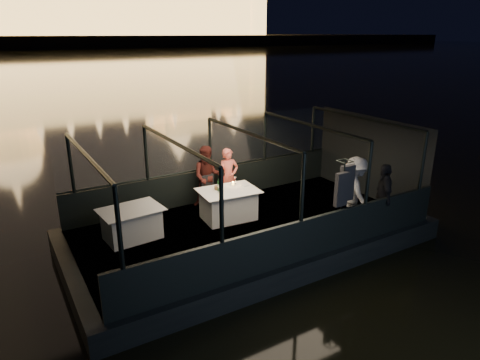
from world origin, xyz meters
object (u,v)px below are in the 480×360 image
passenger_stripe (355,191)px  person_woman_coral (229,178)px  passenger_dark (383,194)px  wine_bottle (219,185)px  chair_port_left (211,193)px  chair_port_right (232,189)px  dining_table_central (228,204)px  dining_table_aft (132,223)px  person_man_maroon (208,180)px  coat_stand (341,204)px

passenger_stripe → person_woman_coral: bearing=54.0°
passenger_dark → wine_bottle: bearing=-92.5°
chair_port_left → chair_port_right: 0.64m
dining_table_central → wine_bottle: 0.58m
dining_table_aft → wine_bottle: size_ratio=4.17×
dining_table_central → chair_port_right: 0.97m
passenger_dark → wine_bottle: (-3.16, 2.36, 0.06)m
person_man_maroon → dining_table_aft: bearing=-135.6°
dining_table_central → passenger_dark: bearing=-38.2°
dining_table_central → person_man_maroon: person_man_maroon is taller
dining_table_central → wine_bottle: bearing=166.8°
passenger_dark → passenger_stripe: bearing=-103.9°
dining_table_central → coat_stand: (1.55, -2.34, 0.51)m
chair_port_left → person_woman_coral: person_woman_coral is taller
chair_port_left → passenger_stripe: bearing=-59.5°
coat_stand → person_woman_coral: bearing=107.9°
person_man_maroon → dining_table_central: bearing=-62.2°
passenger_stripe → passenger_dark: bearing=-120.4°
person_woman_coral → dining_table_aft: bearing=-160.3°
dining_table_aft → wine_bottle: (2.19, -0.10, 0.53)m
person_woman_coral → passenger_dark: size_ratio=0.97×
coat_stand → person_woman_coral: size_ratio=1.24×
coat_stand → person_woman_coral: (-1.04, 3.23, -0.15)m
dining_table_aft → coat_stand: coat_stand is taller
chair_port_right → wine_bottle: (-0.79, -0.74, 0.47)m
chair_port_right → passenger_dark: size_ratio=0.55×
person_man_maroon → passenger_stripe: 3.81m
person_man_maroon → wine_bottle: 0.99m
person_man_maroon → person_woman_coral: bearing=12.8°
wine_bottle → passenger_stripe: bearing=-34.5°
chair_port_right → wine_bottle: wine_bottle is taller
person_man_maroon → passenger_stripe: passenger_stripe is taller
dining_table_aft → person_woman_coral: person_woman_coral is taller
wine_bottle → dining_table_central: bearing=-13.2°
passenger_stripe → coat_stand: bearing=137.0°
passenger_stripe → chair_port_right: bearing=54.4°
dining_table_central → person_woman_coral: (0.51, 0.89, 0.36)m
dining_table_central → wine_bottle: wine_bottle is taller
coat_stand → wine_bottle: (-1.78, 2.40, 0.02)m
chair_port_left → person_man_maroon: person_man_maroon is taller
chair_port_left → person_man_maroon: 0.36m
chair_port_right → person_man_maroon: size_ratio=0.53×
chair_port_left → wine_bottle: (-0.15, -0.76, 0.47)m
dining_table_central → person_man_maroon: bearing=93.2°
dining_table_aft → chair_port_left: bearing=15.6°
coat_stand → person_man_maroon: size_ratio=1.15×
dining_table_aft → wine_bottle: bearing=-2.7°
chair_port_right → passenger_stripe: 3.27m
dining_table_central → chair_port_left: size_ratio=1.64×
person_man_maroon → passenger_stripe: (2.55, -2.83, 0.10)m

